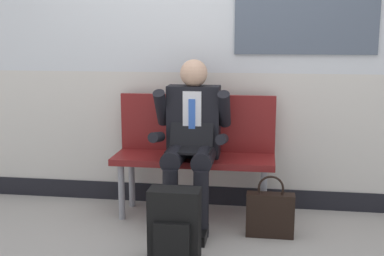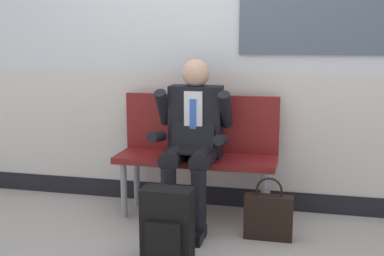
# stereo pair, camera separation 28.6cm
# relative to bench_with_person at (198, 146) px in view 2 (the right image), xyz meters

# --- Properties ---
(ground_plane) EXTENTS (18.00, 18.00, 0.00)m
(ground_plane) POSITION_rel_bench_with_person_xyz_m (0.03, -0.29, -0.55)
(ground_plane) COLOR #9E9991
(station_wall) EXTENTS (6.01, 0.17, 2.79)m
(station_wall) POSITION_rel_bench_with_person_xyz_m (0.04, 0.27, 0.83)
(station_wall) COLOR silver
(station_wall) RESTS_ON ground
(bench_with_person) EXTENTS (1.25, 0.42, 0.95)m
(bench_with_person) POSITION_rel_bench_with_person_xyz_m (0.00, 0.00, 0.00)
(bench_with_person) COLOR maroon
(bench_with_person) RESTS_ON ground
(person_seated) EXTENTS (0.57, 0.70, 1.24)m
(person_seated) POSITION_rel_bench_with_person_xyz_m (0.00, -0.20, 0.11)
(person_seated) COLOR black
(person_seated) RESTS_ON ground
(backpack) EXTENTS (0.32, 0.21, 0.47)m
(backpack) POSITION_rel_bench_with_person_xyz_m (-0.01, -0.87, -0.33)
(backpack) COLOR black
(backpack) RESTS_ON ground
(handbag) EXTENTS (0.34, 0.10, 0.45)m
(handbag) POSITION_rel_bench_with_person_xyz_m (0.60, -0.40, -0.39)
(handbag) COLOR black
(handbag) RESTS_ON ground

